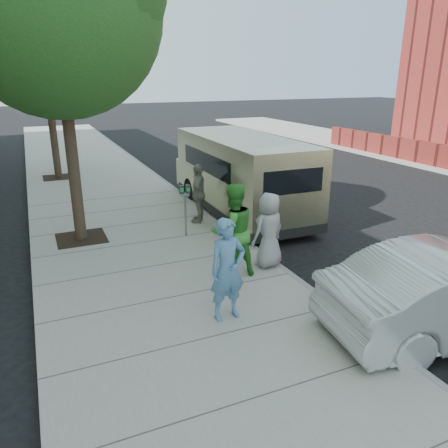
{
  "coord_description": "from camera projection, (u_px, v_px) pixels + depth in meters",
  "views": [
    {
      "loc": [
        -3.17,
        -8.51,
        4.07
      ],
      "look_at": [
        0.33,
        -0.59,
        1.1
      ],
      "focal_mm": 35.0,
      "sensor_mm": 36.0,
      "label": 1
    }
  ],
  "objects": [
    {
      "name": "ground",
      "position": [
        200.0,
        264.0,
        9.9
      ],
      "size": [
        120.0,
        120.0,
        0.0
      ],
      "primitive_type": "plane",
      "color": "black",
      "rests_on": "ground"
    },
    {
      "name": "person_officer",
      "position": [
        228.0,
        270.0,
        7.18
      ],
      "size": [
        0.67,
        0.47,
        1.76
      ],
      "primitive_type": "imported",
      "rotation": [
        0.0,
        0.0,
        0.07
      ],
      "color": "#5686B7",
      "rests_on": "sidewalk"
    },
    {
      "name": "curb_face",
      "position": [
        256.0,
        251.0,
        10.42
      ],
      "size": [
        0.12,
        60.0,
        0.16
      ],
      "primitive_type": "cube",
      "color": "gray",
      "rests_on": "ground"
    },
    {
      "name": "tree_far",
      "position": [
        44.0,
        52.0,
        16.11
      ],
      "size": [
        3.92,
        3.8,
        6.49
      ],
      "color": "black",
      "rests_on": "sidewalk"
    },
    {
      "name": "sidewalk",
      "position": [
        157.0,
        269.0,
        9.49
      ],
      "size": [
        5.0,
        60.0,
        0.15
      ],
      "primitive_type": "cube",
      "color": "gray",
      "rests_on": "ground"
    },
    {
      "name": "person_striped_polo",
      "position": [
        199.0,
        193.0,
        12.04
      ],
      "size": [
        0.86,
        1.02,
        1.63
      ],
      "primitive_type": "imported",
      "rotation": [
        0.0,
        0.0,
        4.12
      ],
      "color": "gray",
      "rests_on": "sidewalk"
    },
    {
      "name": "tree_near",
      "position": [
        57.0,
        2.0,
        9.32
      ],
      "size": [
        4.62,
        4.6,
        7.53
      ],
      "color": "black",
      "rests_on": "sidewalk"
    },
    {
      "name": "person_green_shirt",
      "position": [
        233.0,
        231.0,
        8.7
      ],
      "size": [
        0.98,
        0.79,
        1.93
      ],
      "primitive_type": "imported",
      "rotation": [
        0.0,
        0.0,
        3.2
      ],
      "color": "green",
      "rests_on": "sidewalk"
    },
    {
      "name": "van",
      "position": [
        240.0,
        174.0,
        13.13
      ],
      "size": [
        2.24,
        6.4,
        2.36
      ],
      "rotation": [
        0.0,
        0.0,
        -0.02
      ],
      "color": "tan",
      "rests_on": "ground"
    },
    {
      "name": "parking_meter",
      "position": [
        185.0,
        200.0,
        10.9
      ],
      "size": [
        0.29,
        0.14,
        1.33
      ],
      "rotation": [
        0.0,
        0.0,
        -0.17
      ],
      "color": "gray",
      "rests_on": "sidewalk"
    },
    {
      "name": "person_gray_shirt",
      "position": [
        269.0,
        230.0,
        9.21
      ],
      "size": [
        0.9,
        0.7,
        1.62
      ],
      "primitive_type": "imported",
      "rotation": [
        0.0,
        0.0,
        3.4
      ],
      "color": "#9E9DA0",
      "rests_on": "sidewalk"
    }
  ]
}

